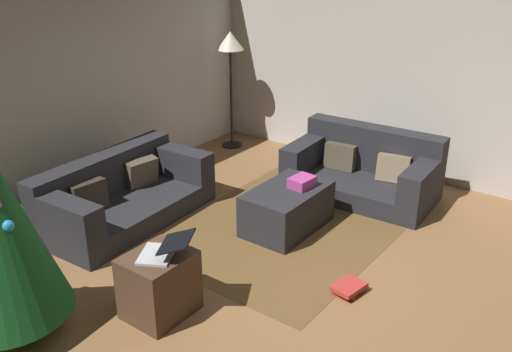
{
  "coord_description": "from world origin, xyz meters",
  "views": [
    {
      "loc": [
        -3.28,
        -2.1,
        2.79
      ],
      "look_at": [
        0.5,
        0.72,
        0.75
      ],
      "focal_mm": 39.62,
      "sensor_mm": 36.0,
      "label": 1
    }
  ],
  "objects_px": {
    "ottoman": "(287,209)",
    "corner_lamp": "(230,50)",
    "couch_left": "(121,195)",
    "laptop": "(164,250)",
    "gift_box": "(302,182)",
    "couch_right": "(364,170)",
    "side_table": "(159,285)",
    "book_stack": "(348,287)",
    "tv_remote": "(303,185)"
  },
  "relations": [
    {
      "from": "ottoman",
      "to": "side_table",
      "type": "bearing_deg",
      "value": 179.48
    },
    {
      "from": "couch_right",
      "to": "gift_box",
      "type": "xyz_separation_m",
      "value": [
        -1.11,
        0.15,
        0.21
      ]
    },
    {
      "from": "tv_remote",
      "to": "side_table",
      "type": "height_order",
      "value": "side_table"
    },
    {
      "from": "couch_right",
      "to": "corner_lamp",
      "type": "bearing_deg",
      "value": -11.19
    },
    {
      "from": "ottoman",
      "to": "tv_remote",
      "type": "xyz_separation_m",
      "value": [
        0.16,
        -0.08,
        0.23
      ]
    },
    {
      "from": "laptop",
      "to": "book_stack",
      "type": "relative_size",
      "value": 1.56
    },
    {
      "from": "side_table",
      "to": "laptop",
      "type": "distance_m",
      "value": 0.33
    },
    {
      "from": "couch_left",
      "to": "corner_lamp",
      "type": "xyz_separation_m",
      "value": [
        2.41,
        0.45,
        1.1
      ]
    },
    {
      "from": "couch_left",
      "to": "laptop",
      "type": "bearing_deg",
      "value": 57.42
    },
    {
      "from": "couch_right",
      "to": "gift_box",
      "type": "height_order",
      "value": "couch_right"
    },
    {
      "from": "side_table",
      "to": "laptop",
      "type": "relative_size",
      "value": 1.05
    },
    {
      "from": "corner_lamp",
      "to": "tv_remote",
      "type": "bearing_deg",
      "value": -124.13
    },
    {
      "from": "couch_left",
      "to": "couch_right",
      "type": "bearing_deg",
      "value": 136.87
    },
    {
      "from": "ottoman",
      "to": "couch_right",
      "type": "bearing_deg",
      "value": -10.6
    },
    {
      "from": "tv_remote",
      "to": "corner_lamp",
      "type": "height_order",
      "value": "corner_lamp"
    },
    {
      "from": "ottoman",
      "to": "laptop",
      "type": "bearing_deg",
      "value": -178.8
    },
    {
      "from": "couch_left",
      "to": "side_table",
      "type": "bearing_deg",
      "value": 55.77
    },
    {
      "from": "tv_remote",
      "to": "laptop",
      "type": "relative_size",
      "value": 0.32
    },
    {
      "from": "couch_left",
      "to": "side_table",
      "type": "relative_size",
      "value": 3.58
    },
    {
      "from": "ottoman",
      "to": "tv_remote",
      "type": "relative_size",
      "value": 5.8
    },
    {
      "from": "tv_remote",
      "to": "laptop",
      "type": "xyz_separation_m",
      "value": [
        -1.9,
        0.04,
        0.13
      ]
    },
    {
      "from": "side_table",
      "to": "tv_remote",
      "type": "bearing_deg",
      "value": -2.76
    },
    {
      "from": "couch_left",
      "to": "book_stack",
      "type": "xyz_separation_m",
      "value": [
        0.22,
        -2.57,
        -0.22
      ]
    },
    {
      "from": "ottoman",
      "to": "gift_box",
      "type": "relative_size",
      "value": 3.63
    },
    {
      "from": "couch_left",
      "to": "couch_right",
      "type": "xyz_separation_m",
      "value": [
        2.09,
        -1.76,
        0.02
      ]
    },
    {
      "from": "side_table",
      "to": "corner_lamp",
      "type": "distance_m",
      "value": 4.02
    },
    {
      "from": "book_stack",
      "to": "tv_remote",
      "type": "bearing_deg",
      "value": 50.77
    },
    {
      "from": "side_table",
      "to": "book_stack",
      "type": "bearing_deg",
      "value": -42.83
    },
    {
      "from": "ottoman",
      "to": "corner_lamp",
      "type": "distance_m",
      "value": 2.77
    },
    {
      "from": "couch_left",
      "to": "gift_box",
      "type": "xyz_separation_m",
      "value": [
        0.98,
        -1.62,
        0.23
      ]
    },
    {
      "from": "couch_left",
      "to": "ottoman",
      "type": "height_order",
      "value": "couch_left"
    },
    {
      "from": "tv_remote",
      "to": "book_stack",
      "type": "height_order",
      "value": "tv_remote"
    },
    {
      "from": "couch_right",
      "to": "book_stack",
      "type": "height_order",
      "value": "couch_right"
    },
    {
      "from": "couch_left",
      "to": "ottoman",
      "type": "bearing_deg",
      "value": 116.03
    },
    {
      "from": "couch_left",
      "to": "laptop",
      "type": "height_order",
      "value": "laptop"
    },
    {
      "from": "couch_right",
      "to": "laptop",
      "type": "distance_m",
      "value": 3.01
    },
    {
      "from": "corner_lamp",
      "to": "book_stack",
      "type": "bearing_deg",
      "value": -125.83
    },
    {
      "from": "couch_right",
      "to": "ottoman",
      "type": "height_order",
      "value": "couch_right"
    },
    {
      "from": "ottoman",
      "to": "corner_lamp",
      "type": "relative_size",
      "value": 0.58
    },
    {
      "from": "gift_box",
      "to": "ottoman",
      "type": "bearing_deg",
      "value": 147.33
    },
    {
      "from": "couch_left",
      "to": "laptop",
      "type": "relative_size",
      "value": 3.75
    },
    {
      "from": "couch_right",
      "to": "side_table",
      "type": "bearing_deg",
      "value": 82.16
    },
    {
      "from": "gift_box",
      "to": "side_table",
      "type": "height_order",
      "value": "gift_box"
    },
    {
      "from": "ottoman",
      "to": "couch_left",
      "type": "bearing_deg",
      "value": 119.05
    },
    {
      "from": "ottoman",
      "to": "side_table",
      "type": "xyz_separation_m",
      "value": [
        -1.77,
        0.02,
        0.04
      ]
    },
    {
      "from": "ottoman",
      "to": "laptop",
      "type": "distance_m",
      "value": 1.78
    },
    {
      "from": "ottoman",
      "to": "book_stack",
      "type": "height_order",
      "value": "ottoman"
    },
    {
      "from": "laptop",
      "to": "book_stack",
      "type": "height_order",
      "value": "laptop"
    },
    {
      "from": "side_table",
      "to": "book_stack",
      "type": "relative_size",
      "value": 1.63
    },
    {
      "from": "corner_lamp",
      "to": "gift_box",
      "type": "bearing_deg",
      "value": -124.62
    }
  ]
}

